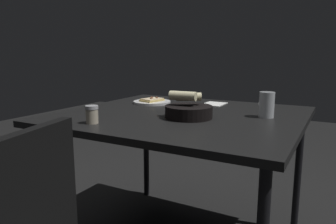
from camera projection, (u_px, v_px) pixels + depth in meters
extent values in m
cube|color=black|center=(182.00, 116.00, 1.63)|extent=(1.07, 1.17, 0.03)
cylinder|color=black|center=(298.00, 174.00, 1.86)|extent=(0.04, 0.04, 0.72)
cylinder|color=black|center=(39.00, 199.00, 1.53)|extent=(0.04, 0.04, 0.72)
cylinder|color=black|center=(146.00, 149.00, 2.35)|extent=(0.04, 0.04, 0.72)
cylinder|color=silver|center=(152.00, 102.00, 1.94)|extent=(0.23, 0.23, 0.01)
cube|color=tan|center=(152.00, 100.00, 1.94)|extent=(0.15, 0.12, 0.01)
cube|color=beige|center=(152.00, 99.00, 1.94)|extent=(0.14, 0.11, 0.01)
sphere|color=brown|center=(151.00, 99.00, 1.93)|extent=(0.02, 0.02, 0.02)
sphere|color=brown|center=(157.00, 98.00, 1.95)|extent=(0.02, 0.02, 0.02)
sphere|color=brown|center=(152.00, 98.00, 1.96)|extent=(0.02, 0.02, 0.02)
cylinder|color=black|center=(189.00, 112.00, 1.50)|extent=(0.22, 0.22, 0.06)
cylinder|color=beige|center=(189.00, 97.00, 1.51)|extent=(0.10, 0.12, 0.04)
cylinder|color=beige|center=(183.00, 96.00, 1.49)|extent=(0.05, 0.13, 0.04)
cylinder|color=red|center=(196.00, 112.00, 1.53)|extent=(0.06, 0.06, 0.03)
cylinder|color=silver|center=(267.00, 105.00, 1.51)|extent=(0.07, 0.07, 0.12)
cylinder|color=orange|center=(266.00, 109.00, 1.51)|extent=(0.06, 0.06, 0.07)
cylinder|color=#BFB299|center=(92.00, 116.00, 1.38)|extent=(0.05, 0.05, 0.06)
cylinder|color=maroon|center=(92.00, 119.00, 1.38)|extent=(0.05, 0.05, 0.03)
cylinder|color=#B7B7BC|center=(92.00, 107.00, 1.37)|extent=(0.06, 0.06, 0.01)
cube|color=white|center=(214.00, 104.00, 1.90)|extent=(0.16, 0.12, 0.00)
cube|color=black|center=(25.00, 209.00, 0.83)|extent=(0.42, 0.13, 0.41)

